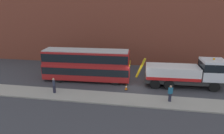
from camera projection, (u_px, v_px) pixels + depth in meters
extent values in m
plane|color=#38383D|center=(136.00, 85.00, 25.01)|extent=(120.00, 120.00, 0.00)
cube|color=gray|center=(134.00, 100.00, 21.04)|extent=(60.00, 2.80, 0.15)
cube|color=brown|center=(141.00, 14.00, 30.96)|extent=(60.00, 1.20, 16.00)
cube|color=#2D2D2D|center=(182.00, 80.00, 24.37)|extent=(9.08, 2.56, 0.55)
cube|color=silver|center=(212.00, 69.00, 23.55)|extent=(2.70, 2.70, 2.30)
cube|color=black|center=(213.00, 66.00, 23.42)|extent=(2.73, 2.73, 0.90)
cube|color=silver|center=(172.00, 72.00, 24.23)|extent=(6.20, 2.84, 1.40)
cube|color=red|center=(172.00, 76.00, 24.39)|extent=(6.20, 2.89, 0.36)
cylinder|color=#B79914|center=(141.00, 68.00, 24.59)|extent=(1.24, 0.33, 2.52)
sphere|color=orange|center=(214.00, 59.00, 23.17)|extent=(0.24, 0.24, 0.24)
cylinder|color=black|center=(208.00, 80.00, 25.10)|extent=(1.17, 0.39, 1.16)
cylinder|color=black|center=(214.00, 87.00, 23.01)|extent=(1.17, 0.39, 1.16)
cylinder|color=black|center=(167.00, 78.00, 25.71)|extent=(1.17, 0.39, 1.16)
cylinder|color=black|center=(169.00, 85.00, 23.61)|extent=(1.17, 0.39, 1.16)
cylinder|color=black|center=(154.00, 77.00, 25.90)|extent=(1.17, 0.39, 1.16)
cylinder|color=black|center=(155.00, 84.00, 23.80)|extent=(1.17, 0.39, 1.16)
cube|color=#AD1E1E|center=(87.00, 71.00, 26.11)|extent=(11.09, 2.93, 1.90)
cube|color=#AD1E1E|center=(86.00, 57.00, 25.57)|extent=(10.87, 2.82, 1.70)
cube|color=black|center=(86.00, 69.00, 26.04)|extent=(10.98, 2.98, 0.90)
cube|color=black|center=(86.00, 57.00, 25.54)|extent=(10.76, 2.97, 1.00)
cube|color=#B2B2B2|center=(86.00, 50.00, 25.29)|extent=(10.64, 2.71, 0.12)
cube|color=yellow|center=(130.00, 63.00, 25.07)|extent=(0.12, 1.50, 0.44)
cylinder|color=black|center=(118.00, 75.00, 26.89)|extent=(1.05, 0.34, 1.04)
cylinder|color=black|center=(116.00, 81.00, 24.85)|extent=(1.05, 0.34, 1.04)
cylinder|color=black|center=(65.00, 73.00, 27.76)|extent=(1.05, 0.34, 1.04)
cylinder|color=black|center=(59.00, 78.00, 25.72)|extent=(1.05, 0.34, 1.04)
cylinder|color=#232333|center=(54.00, 89.00, 22.43)|extent=(0.40, 0.40, 0.85)
cube|color=#2D3347|center=(54.00, 83.00, 22.20)|extent=(0.41, 0.47, 0.62)
sphere|color=tan|center=(53.00, 79.00, 22.07)|extent=(0.24, 0.24, 0.24)
cylinder|color=#232333|center=(170.00, 97.00, 20.49)|extent=(0.42, 0.42, 0.85)
cube|color=#1E6084|center=(170.00, 91.00, 20.26)|extent=(0.48, 0.45, 0.62)
sphere|color=tan|center=(171.00, 87.00, 20.13)|extent=(0.24, 0.24, 0.24)
cone|color=orange|center=(126.00, 87.00, 23.51)|extent=(0.32, 0.32, 0.72)
cylinder|color=white|center=(126.00, 87.00, 23.50)|extent=(0.21, 0.21, 0.10)
cube|color=black|center=(126.00, 90.00, 23.61)|extent=(0.36, 0.36, 0.04)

